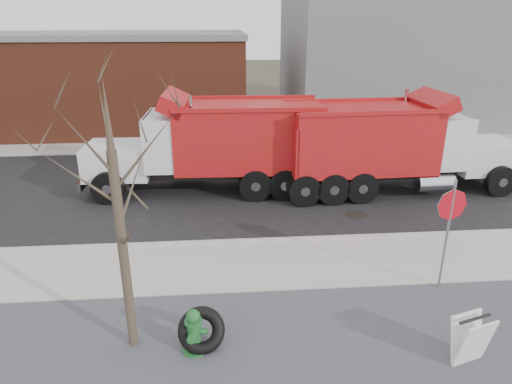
{
  "coord_description": "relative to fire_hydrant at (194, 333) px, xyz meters",
  "views": [
    {
      "loc": [
        -1.37,
        -10.12,
        6.1
      ],
      "look_at": [
        -0.4,
        1.97,
        1.4
      ],
      "focal_mm": 32.0,
      "sensor_mm": 36.0,
      "label": 1
    }
  ],
  "objects": [
    {
      "name": "ground",
      "position": [
        1.98,
        2.89,
        -0.43
      ],
      "size": [
        120.0,
        120.0,
        0.0
      ],
      "primitive_type": "plane",
      "color": "#383328",
      "rests_on": "ground"
    },
    {
      "name": "gravel_verge",
      "position": [
        1.98,
        -0.61,
        -0.42
      ],
      "size": [
        60.0,
        5.0,
        0.03
      ],
      "primitive_type": "cube",
      "color": "slate",
      "rests_on": "ground"
    },
    {
      "name": "sidewalk",
      "position": [
        1.98,
        3.14,
        -0.4
      ],
      "size": [
        60.0,
        2.5,
        0.06
      ],
      "primitive_type": "cube",
      "color": "#9E9B93",
      "rests_on": "ground"
    },
    {
      "name": "curb",
      "position": [
        1.98,
        4.44,
        -0.38
      ],
      "size": [
        60.0,
        0.15,
        0.11
      ],
      "primitive_type": "cube",
      "color": "#9E9B93",
      "rests_on": "ground"
    },
    {
      "name": "road",
      "position": [
        1.98,
        9.19,
        -0.42
      ],
      "size": [
        60.0,
        9.4,
        0.02
      ],
      "primitive_type": "cube",
      "color": "black",
      "rests_on": "ground"
    },
    {
      "name": "far_sidewalk",
      "position": [
        1.98,
        14.89,
        -0.4
      ],
      "size": [
        60.0,
        2.0,
        0.06
      ],
      "primitive_type": "cube",
      "color": "#9E9B93",
      "rests_on": "ground"
    },
    {
      "name": "building_grey",
      "position": [
        10.98,
        20.89,
        3.57
      ],
      "size": [
        12.0,
        10.0,
        8.0
      ],
      "color": "slate",
      "rests_on": "ground"
    },
    {
      "name": "building_brick",
      "position": [
        -8.02,
        19.89,
        2.22
      ],
      "size": [
        20.2,
        8.2,
        5.3
      ],
      "color": "brown",
      "rests_on": "ground"
    },
    {
      "name": "bare_tree",
      "position": [
        -1.22,
        0.29,
        2.86
      ],
      "size": [
        3.2,
        3.2,
        5.2
      ],
      "color": "#382D23",
      "rests_on": "ground"
    },
    {
      "name": "fire_hydrant",
      "position": [
        0.0,
        0.0,
        0.0
      ],
      "size": [
        0.54,
        0.53,
        0.95
      ],
      "rotation": [
        0.0,
        0.0,
        -0.17
      ],
      "color": "#28692A",
      "rests_on": "ground"
    },
    {
      "name": "truck_tire",
      "position": [
        0.14,
        0.1,
        -0.03
      ],
      "size": [
        1.03,
        0.86,
        0.9
      ],
      "color": "black",
      "rests_on": "ground"
    },
    {
      "name": "stop_sign",
      "position": [
        5.72,
        1.76,
        1.44
      ],
      "size": [
        0.74,
        0.16,
        2.75
      ],
      "rotation": [
        0.0,
        0.0,
        -0.21
      ],
      "color": "gray",
      "rests_on": "ground"
    },
    {
      "name": "sandwich_board",
      "position": [
        5.1,
        -0.73,
        0.09
      ],
      "size": [
        0.81,
        0.64,
        0.99
      ],
      "rotation": [
        0.0,
        0.0,
        0.3
      ],
      "color": "white",
      "rests_on": "ground"
    },
    {
      "name": "dump_truck_red_a",
      "position": [
        6.72,
        8.25,
        1.39
      ],
      "size": [
        8.92,
        2.84,
        3.58
      ],
      "rotation": [
        0.0,
        0.0,
        0.05
      ],
      "color": "black",
      "rests_on": "ground"
    },
    {
      "name": "dump_truck_red_b",
      "position": [
        0.49,
        8.74,
        1.43
      ],
      "size": [
        8.7,
        2.71,
        3.65
      ],
      "rotation": [
        0.0,
        0.0,
        3.11
      ],
      "color": "black",
      "rests_on": "ground"
    }
  ]
}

